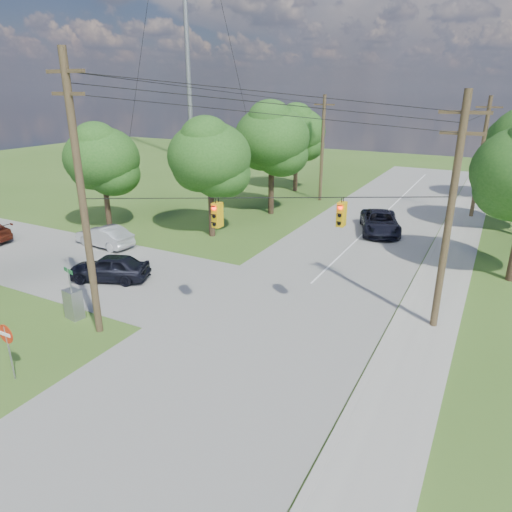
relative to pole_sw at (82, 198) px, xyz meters
The scene contains 19 objects.
ground 7.75m from the pole_sw, ahead, with size 140.00×140.00×0.00m, color #395C1E.
main_road 10.16m from the pole_sw, 34.88° to the left, with size 10.00×100.00×0.03m, color gray.
sidewalk_east 15.37m from the pole_sw, 19.08° to the left, with size 2.60×100.00×0.12m, color #9D9C93.
pole_sw is the anchor object (origin of this frame).
pole_ne 15.51m from the pole_sw, 29.38° to the left, with size 2.00×0.32×10.50m.
pole_north_e 32.55m from the pole_sw, 65.48° to the left, with size 2.00×0.32×10.00m.
pole_north_w 29.62m from the pole_sw, 90.77° to the left, with size 2.00×0.32×10.00m.
power_lines 13.04m from the pole_sw, 61.30° to the left, with size 13.93×29.62×4.93m.
traffic_signals 8.24m from the pole_sw, 29.38° to the left, with size 4.91×3.27×1.05m.
tree_w_near 14.99m from the pole_sw, 103.11° to the left, with size 6.00×6.00×8.40m.
tree_w_mid 22.73m from the pole_sw, 96.06° to the left, with size 6.40×6.40×9.22m.
tree_w_far 32.90m from the pole_sw, 97.69° to the left, with size 6.00×6.00×8.73m.
tree_cross_n 16.64m from the pole_sw, 133.29° to the left, with size 5.60×5.60×7.91m.
car_cross_dark 8.08m from the pole_sw, 130.14° to the left, with size 1.83×4.56×1.55m, color black.
car_cross_silver 13.54m from the pole_sw, 134.13° to the left, with size 1.57×4.52×1.49m, color #B6B9BE.
car_main_north 23.26m from the pole_sw, 70.41° to the left, with size 2.72×5.90×1.64m, color black.
control_cabinet 5.85m from the pole_sw, 169.77° to the left, with size 0.82×0.59×1.48m, color gray.
do_not_enter_sign 6.20m from the pole_sw, 90.79° to the right, with size 0.78×0.08×2.35m.
street_name_sign 4.86m from the pole_sw, behind, with size 0.78×0.24×2.68m.
Camera 1 is at (10.49, -12.54, 10.47)m, focal length 32.00 mm.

